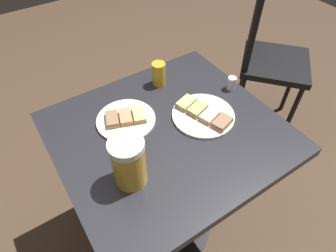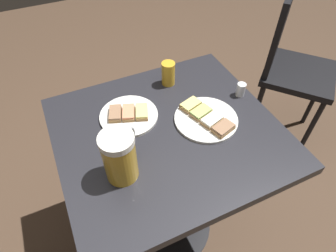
{
  "view_description": "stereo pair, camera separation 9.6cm",
  "coord_description": "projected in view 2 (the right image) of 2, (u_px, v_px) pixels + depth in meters",
  "views": [
    {
      "loc": [
        0.55,
        -0.36,
        1.48
      ],
      "look_at": [
        0.0,
        0.0,
        0.77
      ],
      "focal_mm": 30.7,
      "sensor_mm": 36.0,
      "label": 1
    },
    {
      "loc": [
        0.59,
        -0.27,
        1.48
      ],
      "look_at": [
        0.0,
        0.0,
        0.77
      ],
      "focal_mm": 30.7,
      "sensor_mm": 36.0,
      "label": 2
    }
  ],
  "objects": [
    {
      "name": "ground_plane",
      "position": [
        168.0,
        224.0,
        1.53
      ],
      "size": [
        6.0,
        6.0,
        0.0
      ],
      "primitive_type": "plane",
      "color": "#4C3828"
    },
    {
      "name": "cafe_table",
      "position": [
        168.0,
        160.0,
        1.1
      ],
      "size": [
        0.68,
        0.74,
        0.75
      ],
      "color": "black",
      "rests_on": "ground_plane"
    },
    {
      "name": "plate_near",
      "position": [
        129.0,
        115.0,
        1.01
      ],
      "size": [
        0.21,
        0.21,
        0.03
      ],
      "color": "white",
      "rests_on": "cafe_table"
    },
    {
      "name": "plate_far",
      "position": [
        206.0,
        118.0,
        1.0
      ],
      "size": [
        0.22,
        0.22,
        0.03
      ],
      "color": "white",
      "rests_on": "cafe_table"
    },
    {
      "name": "beer_mug",
      "position": [
        120.0,
        156.0,
        0.8
      ],
      "size": [
        0.13,
        0.12,
        0.17
      ],
      "color": "gold",
      "rests_on": "cafe_table"
    },
    {
      "name": "beer_glass_small",
      "position": [
        168.0,
        74.0,
        1.11
      ],
      "size": [
        0.05,
        0.05,
        0.09
      ],
      "primitive_type": "cylinder",
      "color": "gold",
      "rests_on": "cafe_table"
    },
    {
      "name": "salt_shaker",
      "position": [
        241.0,
        90.0,
        1.08
      ],
      "size": [
        0.03,
        0.03,
        0.05
      ],
      "primitive_type": "cylinder",
      "color": "silver",
      "rests_on": "cafe_table"
    },
    {
      "name": "cafe_chair",
      "position": [
        290.0,
        62.0,
        1.61
      ],
      "size": [
        0.54,
        0.54,
        0.92
      ],
      "rotation": [
        0.0,
        0.0,
        -0.86
      ],
      "color": "black",
      "rests_on": "ground_plane"
    }
  ]
}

